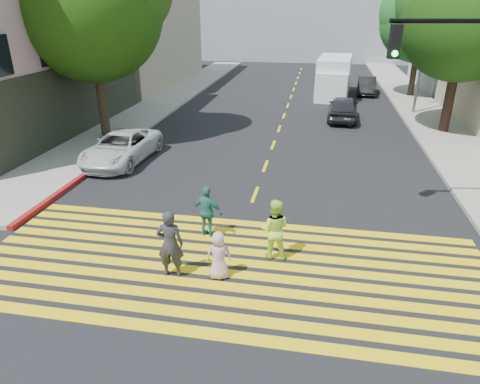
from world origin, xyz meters
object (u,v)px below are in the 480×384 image
(tree_right_far, at_px, (424,16))
(pedestrian_extra, at_px, (207,212))
(pedestrian_man, at_px, (170,244))
(dark_car_parked, at_px, (366,85))
(tree_right_near, at_px, (469,8))
(dark_car_near, at_px, (343,108))
(silver_car, at_px, (335,78))
(white_sedan, at_px, (121,147))
(tree_left, at_px, (91,0))
(pedestrian_child, at_px, (219,255))
(pedestrian_woman, at_px, (274,229))
(white_van, at_px, (334,78))

(tree_right_far, xyz_separation_m, pedestrian_extra, (-9.63, -22.72, -4.77))
(pedestrian_man, relative_size, dark_car_parked, 0.47)
(dark_car_parked, bearing_deg, tree_right_near, -68.95)
(dark_car_near, height_order, silver_car, dark_car_near)
(white_sedan, distance_m, dark_car_near, 13.33)
(tree_left, relative_size, tree_right_far, 1.17)
(tree_left, height_order, dark_car_near, tree_left)
(pedestrian_man, height_order, dark_car_near, pedestrian_man)
(pedestrian_child, bearing_deg, silver_car, -110.02)
(tree_right_near, relative_size, pedestrian_woman, 5.38)
(pedestrian_child, bearing_deg, tree_left, -65.99)
(pedestrian_man, xyz_separation_m, dark_car_parked, (6.85, 25.46, -0.27))
(dark_car_near, bearing_deg, silver_car, -85.96)
(pedestrian_woman, relative_size, white_van, 0.28)
(pedestrian_man, bearing_deg, tree_right_far, -118.14)
(dark_car_parked, bearing_deg, white_van, -144.71)
(pedestrian_child, bearing_deg, dark_car_parked, -115.79)
(white_sedan, xyz_separation_m, dark_car_parked, (11.72, 17.69, -0.02))
(pedestrian_man, xyz_separation_m, pedestrian_child, (1.19, 0.12, -0.27))
(tree_right_near, height_order, dark_car_near, tree_right_near)
(white_sedan, bearing_deg, white_van, 63.15)
(white_sedan, distance_m, silver_car, 22.73)
(pedestrian_child, relative_size, white_sedan, 0.27)
(pedestrian_child, height_order, dark_car_near, dark_car_near)
(dark_car_parked, relative_size, white_van, 0.63)
(pedestrian_woman, relative_size, white_sedan, 0.36)
(pedestrian_man, xyz_separation_m, silver_car, (4.57, 28.45, -0.25))
(tree_right_near, xyz_separation_m, dark_car_parked, (-3.18, 10.50, -5.50))
(tree_left, height_order, dark_car_parked, tree_left)
(pedestrian_child, height_order, silver_car, silver_car)
(tree_left, height_order, pedestrian_child, tree_left)
(dark_car_near, bearing_deg, pedestrian_extra, 76.44)
(white_van, bearing_deg, tree_right_far, 13.60)
(pedestrian_child, bearing_deg, tree_right_far, -122.88)
(tree_right_far, relative_size, dark_car_parked, 2.16)
(dark_car_parked, bearing_deg, pedestrian_woman, -96.22)
(pedestrian_extra, height_order, white_van, white_van)
(tree_right_near, xyz_separation_m, pedestrian_extra, (-9.63, -12.84, -5.35))
(pedestrian_extra, xyz_separation_m, dark_car_parked, (6.45, 23.34, -0.15))
(dark_car_parked, bearing_deg, dark_car_near, -99.39)
(pedestrian_man, bearing_deg, tree_right_near, -130.02)
(tree_right_far, bearing_deg, dark_car_parked, 168.85)
(tree_left, xyz_separation_m, dark_car_parked, (14.00, 14.35, -5.84))
(pedestrian_child, xyz_separation_m, dark_car_near, (3.60, 16.83, 0.08))
(pedestrian_man, relative_size, silver_car, 0.40)
(tree_left, height_order, silver_car, tree_left)
(pedestrian_man, bearing_deg, tree_left, -63.35)
(pedestrian_woman, bearing_deg, tree_right_near, -118.97)
(dark_car_near, bearing_deg, tree_right_near, 162.09)
(white_sedan, bearing_deg, dark_car_near, 46.30)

